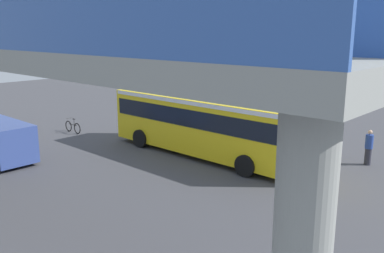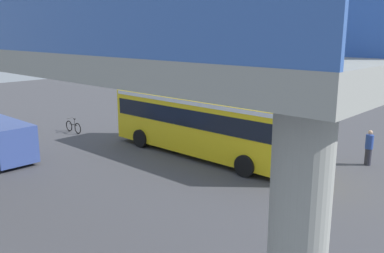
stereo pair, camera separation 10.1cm
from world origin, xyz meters
name	(u,v)px [view 2 (the right image)]	position (x,y,z in m)	size (l,w,h in m)	color
ground	(203,151)	(0.00, 0.00, 0.00)	(80.00, 80.00, 0.00)	#424247
city_bus	(203,121)	(-0.48, 0.57, 1.88)	(11.54, 2.85, 3.15)	yellow
bicycle_black	(73,127)	(9.20, 2.56, 0.37)	(1.77, 0.44, 0.96)	black
pedestrian	(369,148)	(-7.65, -3.76, 0.89)	(0.38, 0.38, 1.79)	#2D2D38
traffic_sign	(284,119)	(-3.36, -2.78, 1.89)	(0.08, 0.60, 2.80)	slate
lane_dash_leftmost	(294,154)	(-4.00, -2.98, 0.00)	(2.00, 0.20, 0.01)	silver
lane_dash_left	(236,141)	(0.00, -2.98, 0.00)	(2.00, 0.20, 0.01)	silver
lane_dash_centre	(188,131)	(4.00, -2.98, 0.00)	(2.00, 0.20, 0.01)	silver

